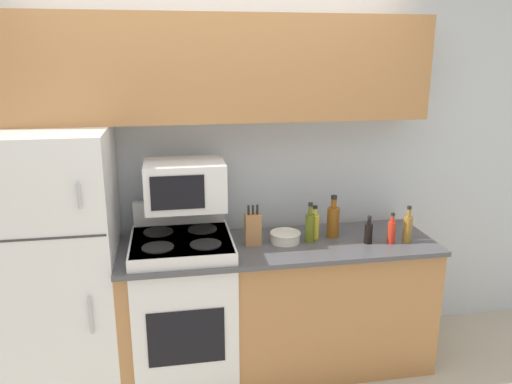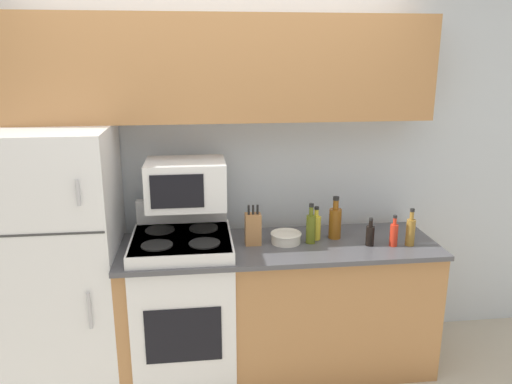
{
  "view_description": "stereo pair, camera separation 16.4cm",
  "coord_description": "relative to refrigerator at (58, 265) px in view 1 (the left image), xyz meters",
  "views": [
    {
      "loc": [
        -0.31,
        -2.6,
        2.04
      ],
      "look_at": [
        0.2,
        0.27,
        1.23
      ],
      "focal_mm": 35.0,
      "sensor_mm": 36.0,
      "label": 1
    },
    {
      "loc": [
        -0.15,
        -2.62,
        2.04
      ],
      "look_at": [
        0.2,
        0.27,
        1.23
      ],
      "focal_mm": 35.0,
      "sensor_mm": 36.0,
      "label": 2
    }
  ],
  "objects": [
    {
      "name": "refrigerator",
      "position": [
        0.0,
        0.0,
        0.0
      ],
      "size": [
        0.7,
        0.71,
        1.64
      ],
      "color": "white",
      "rests_on": "ground_plane"
    },
    {
      "name": "bottle_hot_sauce",
      "position": [
        2.05,
        -0.17,
        0.15
      ],
      "size": [
        0.05,
        0.05,
        0.2
      ],
      "color": "red",
      "rests_on": "lower_cabinets"
    },
    {
      "name": "lower_cabinets",
      "position": [
        1.35,
        -0.04,
        -0.37
      ],
      "size": [
        2.0,
        0.64,
        0.88
      ],
      "color": "#B27A47",
      "rests_on": "ground_plane"
    },
    {
      "name": "bowl",
      "position": [
        1.4,
        -0.04,
        0.1
      ],
      "size": [
        0.2,
        0.2,
        0.07
      ],
      "color": "silver",
      "rests_on": "lower_cabinets"
    },
    {
      "name": "bottle_vinegar",
      "position": [
        2.16,
        -0.17,
        0.16
      ],
      "size": [
        0.06,
        0.06,
        0.24
      ],
      "color": "olive",
      "rests_on": "lower_cabinets"
    },
    {
      "name": "stove",
      "position": [
        0.74,
        -0.05,
        -0.32
      ],
      "size": [
        0.62,
        0.63,
        1.12
      ],
      "color": "white",
      "rests_on": "ground_plane"
    },
    {
      "name": "microwave",
      "position": [
        0.78,
        0.06,
        0.45
      ],
      "size": [
        0.49,
        0.37,
        0.29
      ],
      "color": "white",
      "rests_on": "stove"
    },
    {
      "name": "upper_cabinets",
      "position": [
        1.0,
        0.2,
        1.14
      ],
      "size": [
        2.7,
        0.3,
        0.64
      ],
      "color": "#B27A47",
      "rests_on": "refrigerator"
    },
    {
      "name": "bottle_soy_sauce",
      "position": [
        1.91,
        -0.15,
        0.14
      ],
      "size": [
        0.05,
        0.05,
        0.18
      ],
      "color": "black",
      "rests_on": "lower_cabinets"
    },
    {
      "name": "bottle_olive_oil",
      "position": [
        1.55,
        -0.06,
        0.17
      ],
      "size": [
        0.06,
        0.06,
        0.26
      ],
      "color": "#5B6619",
      "rests_on": "lower_cabinets"
    },
    {
      "name": "bottle_whiskey",
      "position": [
        1.73,
        0.01,
        0.18
      ],
      "size": [
        0.08,
        0.08,
        0.28
      ],
      "color": "brown",
      "rests_on": "lower_cabinets"
    },
    {
      "name": "bottle_cooking_spray",
      "position": [
        1.6,
        0.0,
        0.15
      ],
      "size": [
        0.06,
        0.06,
        0.22
      ],
      "color": "gold",
      "rests_on": "lower_cabinets"
    },
    {
      "name": "wall_back",
      "position": [
        1.0,
        0.38,
        0.46
      ],
      "size": [
        8.0,
        0.05,
        2.55
      ],
      "color": "silver",
      "rests_on": "ground_plane"
    },
    {
      "name": "knife_block",
      "position": [
        1.19,
        -0.04,
        0.17
      ],
      "size": [
        0.1,
        0.08,
        0.26
      ],
      "color": "#B27A47",
      "rests_on": "lower_cabinets"
    }
  ]
}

